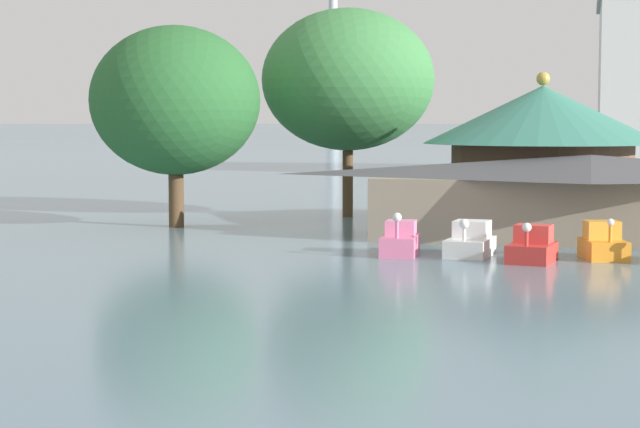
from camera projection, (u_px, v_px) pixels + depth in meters
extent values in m
cube|color=pink|center=(400.00, 245.00, 46.28)|extent=(1.53, 2.72, 0.79)
cube|color=pink|center=(401.00, 228.00, 46.54)|extent=(1.25, 1.25, 0.61)
cylinder|color=pink|center=(397.00, 230.00, 45.17)|extent=(0.14, 0.14, 0.67)
sphere|color=white|center=(397.00, 217.00, 45.13)|extent=(0.37, 0.37, 0.37)
cube|color=white|center=(470.00, 247.00, 46.02)|extent=(1.94, 3.05, 0.72)
cube|color=white|center=(472.00, 229.00, 46.30)|extent=(1.53, 1.44, 0.69)
cylinder|color=white|center=(464.00, 235.00, 44.88)|extent=(0.14, 0.14, 0.49)
sphere|color=white|center=(464.00, 224.00, 44.85)|extent=(0.40, 0.40, 0.40)
cube|color=red|center=(532.00, 253.00, 44.04)|extent=(1.99, 2.67, 0.72)
cube|color=#E8423C|center=(534.00, 234.00, 44.26)|extent=(1.54, 1.31, 0.72)
cylinder|color=red|center=(527.00, 239.00, 43.08)|extent=(0.14, 0.14, 0.54)
sphere|color=white|center=(527.00, 227.00, 43.04)|extent=(0.36, 0.36, 0.36)
cube|color=orange|center=(604.00, 250.00, 44.94)|extent=(2.07, 2.57, 0.77)
cube|color=gold|center=(602.00, 230.00, 45.15)|extent=(1.54, 1.31, 0.74)
cylinder|color=orange|center=(610.00, 234.00, 43.98)|extent=(0.14, 0.14, 0.64)
sphere|color=white|center=(611.00, 222.00, 43.94)|extent=(0.29, 0.29, 0.29)
cube|color=gray|center=(590.00, 209.00, 51.88)|extent=(19.52, 6.56, 2.88)
pyramid|color=#4C4C51|center=(591.00, 166.00, 51.71)|extent=(21.09, 7.55, 1.05)
cylinder|color=brown|center=(541.00, 185.00, 57.91)|extent=(9.23, 9.23, 4.30)
cone|color=#387F6B|center=(543.00, 115.00, 57.60)|extent=(12.22, 12.22, 2.95)
sphere|color=#B7993D|center=(543.00, 79.00, 57.44)|extent=(0.70, 0.70, 0.70)
cylinder|color=brown|center=(176.00, 201.00, 58.08)|extent=(0.78, 0.78, 2.69)
ellipsoid|color=#28602D|center=(175.00, 100.00, 57.64)|extent=(8.69, 8.69, 7.62)
cylinder|color=brown|center=(348.00, 184.00, 64.01)|extent=(0.60, 0.60, 3.76)
ellipsoid|color=#3D7F42|center=(348.00, 80.00, 63.51)|extent=(9.71, 9.71, 7.97)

